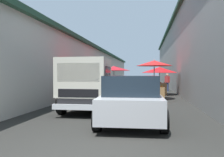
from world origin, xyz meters
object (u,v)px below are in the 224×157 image
Objects in this scene: hatchback_car at (132,98)px; delivery_truck at (89,86)px; fruit_stall_near_right at (80,70)px; fruit_stall_far_right at (160,73)px; fruit_stall_near_left at (114,71)px; vendor_by_crates at (167,81)px; fruit_stall_far_left at (155,70)px.

delivery_truck is at bearing 47.29° from hatchback_car.
fruit_stall_near_right is 3.75m from delivery_truck.
fruit_stall_near_right is (-4.68, 4.53, 0.15)m from fruit_stall_far_right.
fruit_stall_near_left is 0.64× the size of hatchback_car.
vendor_by_crates is at bearing -54.15° from fruit_stall_near_left.
vendor_by_crates is (3.81, -0.84, -0.71)m from fruit_stall_far_right.
fruit_stall_near_right reaches higher than hatchback_car.
fruit_stall_far_right is 0.64× the size of hatchback_car.
fruit_stall_far_left reaches higher than fruit_stall_far_right.
fruit_stall_far_right is at bearing -7.46° from fruit_stall_far_left.
fruit_stall_near_right reaches higher than fruit_stall_far_right.
fruit_stall_far_right is at bearing -44.12° from fruit_stall_near_right.
fruit_stall_far_right is 9.87m from hatchback_car.
fruit_stall_far_right is 1.07× the size of fruit_stall_far_left.
vendor_by_crates is at bearing -12.39° from fruit_stall_far_right.
fruit_stall_far_right is at bearing -7.83° from hatchback_car.
vendor_by_crates is at bearing -9.12° from hatchback_car.
hatchback_car is at bearing 171.98° from fruit_stall_far_left.
fruit_stall_far_left is at bearing 172.54° from fruit_stall_far_right.
hatchback_car is (-9.75, 1.34, -0.86)m from fruit_stall_far_right.
fruit_stall_near_right is (-1.39, 4.10, -0.01)m from fruit_stall_far_left.
hatchback_car is (-6.46, 0.91, -1.02)m from fruit_stall_far_left.
fruit_stall_far_right is at bearing 167.61° from vendor_by_crates.
hatchback_car is at bearing -168.64° from fruit_stall_near_left.
fruit_stall_far_left reaches higher than fruit_stall_near_left.
hatchback_car is 0.81× the size of delivery_truck.
fruit_stall_near_right is 0.58× the size of hatchback_car.
fruit_stall_near_left is at bearing 125.85° from vendor_by_crates.
fruit_stall_near_left is 0.51× the size of delivery_truck.
fruit_stall_far_right is at bearing -101.80° from fruit_stall_near_left.
hatchback_car is 2.47m from delivery_truck.
delivery_truck reaches higher than hatchback_car.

